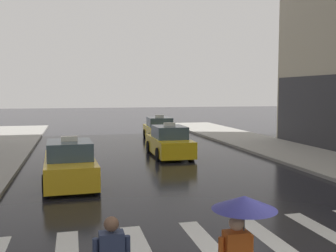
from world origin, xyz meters
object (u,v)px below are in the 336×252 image
(taxi_lead, at_px, (70,165))
(taxi_second, at_px, (169,143))
(taxi_third, at_px, (159,130))
(pedestrian_with_umbrella, at_px, (241,224))

(taxi_lead, height_order, taxi_second, same)
(taxi_lead, bearing_deg, taxi_third, 63.62)
(taxi_second, relative_size, pedestrian_with_umbrella, 2.35)
(taxi_second, height_order, taxi_third, same)
(taxi_third, height_order, pedestrian_with_umbrella, pedestrian_with_umbrella)
(taxi_third, bearing_deg, pedestrian_with_umbrella, -99.31)
(taxi_lead, height_order, taxi_third, same)
(pedestrian_with_umbrella, bearing_deg, taxi_lead, 104.22)
(taxi_second, bearing_deg, taxi_lead, -133.77)
(pedestrian_with_umbrella, bearing_deg, taxi_third, 80.69)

